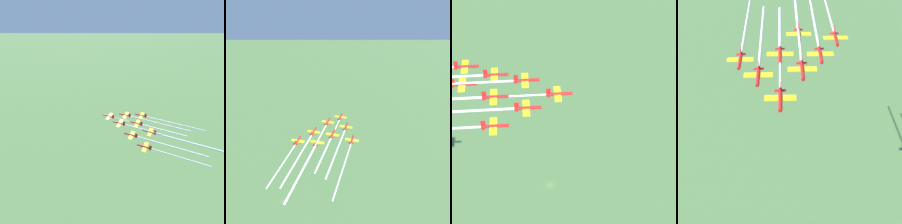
# 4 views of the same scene
# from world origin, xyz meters

# --- Properties ---
(jet_0) EXTENTS (9.85, 10.02, 3.59)m
(jet_0) POSITION_xyz_m (57.97, 41.40, 134.77)
(jet_0) COLOR red
(jet_1) EXTENTS (9.85, 10.02, 3.59)m
(jet_1) POSITION_xyz_m (58.97, 26.55, 136.72)
(jet_1) COLOR red
(jet_2) EXTENTS (9.85, 10.02, 3.59)m
(jet_2) POSITION_xyz_m (71.43, 35.06, 134.58)
(jet_2) COLOR red
(jet_3) EXTENTS (9.85, 10.02, 3.59)m
(jet_3) POSITION_xyz_m (59.97, 11.70, 134.70)
(jet_3) COLOR red
(jet_4) EXTENTS (9.85, 10.02, 3.59)m
(jet_4) POSITION_xyz_m (72.43, 20.21, 134.92)
(jet_4) COLOR red
(jet_5) EXTENTS (9.85, 10.02, 3.59)m
(jet_5) POSITION_xyz_m (84.89, 28.72, 132.72)
(jet_5) COLOR red
(jet_6) EXTENTS (9.85, 10.02, 3.59)m
(jet_6) POSITION_xyz_m (60.97, -3.14, 134.28)
(jet_6) COLOR red
(jet_7) EXTENTS (9.85, 10.02, 3.59)m
(jet_7) POSITION_xyz_m (73.43, 5.37, 136.20)
(jet_7) COLOR red
(smoke_trail_0) EXTENTS (26.25, 37.95, 0.76)m
(smoke_trail_0) POSITION_xyz_m (73.55, 18.57, 134.71)
(smoke_trail_0) COLOR white
(smoke_trail_1) EXTENTS (18.15, 25.97, 0.94)m
(smoke_trail_1) POSITION_xyz_m (70.43, 9.77, 136.67)
(smoke_trail_1) COLOR white
(smoke_trail_2) EXTENTS (29.56, 42.61, 1.04)m
(smoke_trail_2) POSITION_xyz_m (88.55, 9.99, 134.53)
(smoke_trail_2) COLOR white
(smoke_trail_3) EXTENTS (29.33, 42.31, 1.00)m
(smoke_trail_3) POSITION_xyz_m (77.00, -13.23, 134.65)
(smoke_trail_3) COLOR white
(smoke_trail_4) EXTENTS (21.07, 30.16, 1.08)m
(smoke_trail_4) POSITION_xyz_m (85.29, 1.38, 134.87)
(smoke_trail_4) COLOR white
(smoke_trail_5) EXTENTS (28.85, 41.65, 0.94)m
(smoke_trail_5) POSITION_xyz_m (101.70, 4.10, 132.67)
(smoke_trail_5) COLOR white
(smoke_trail_6) EXTENTS (22.90, 33.02, 0.81)m
(smoke_trail_6) POSITION_xyz_m (74.86, -23.49, 134.23)
(smoke_trail_6) COLOR white
(smoke_trail_7) EXTENTS (27.85, 39.98, 1.24)m
(smoke_trail_7) POSITION_xyz_m (89.62, -18.33, 136.15)
(smoke_trail_7) COLOR white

